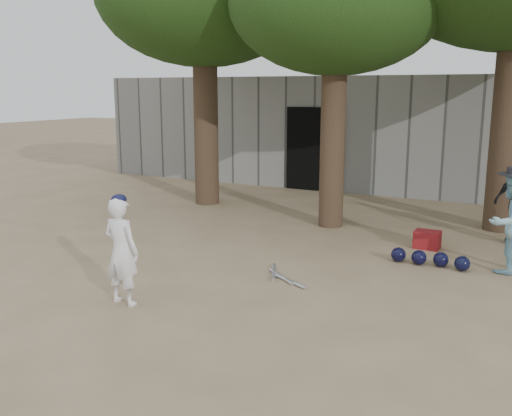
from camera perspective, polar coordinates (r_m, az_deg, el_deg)
The scene contains 7 objects.
ground at distance 8.11m, azimuth -7.11°, elevation -7.47°, with size 70.00×70.00×0.00m, color #937C5E.
boy_player at distance 7.30m, azimuth -13.31°, elevation -4.23°, with size 0.50×0.33×1.38m, color white.
spectator_blue at distance 9.11m, azimuth 24.07°, elevation -1.38°, with size 0.73×0.57×1.50m, color #8EC7DC.
red_bag at distance 10.16m, azimuth 16.75°, elevation -3.04°, with size 0.42×0.32×0.30m, color maroon.
back_building at distance 17.21m, azimuth 12.84°, elevation 7.64°, with size 16.00×5.24×3.00m.
helmet_row at distance 9.16m, azimuth 16.97°, elevation -4.88°, with size 1.19×0.29×0.23m.
bat_pile at distance 8.24m, azimuth 2.55°, elevation -6.86°, with size 0.87×0.77×0.06m.
Camera 1 is at (4.40, -6.27, 2.67)m, focal length 40.00 mm.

